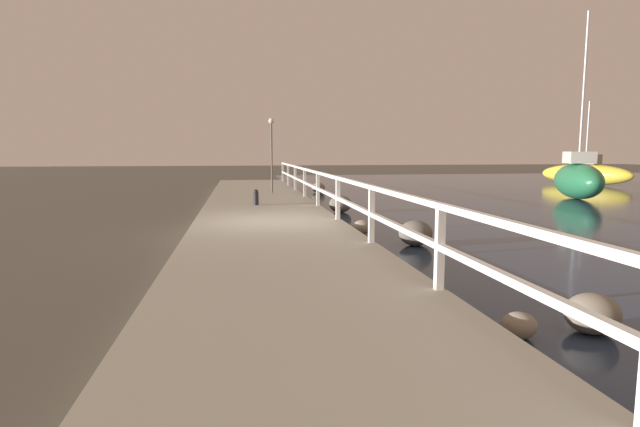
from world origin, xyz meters
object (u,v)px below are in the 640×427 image
(dock_lamp, at_px, (271,141))
(sailboat_yellow, at_px, (585,173))
(sailboat_green, at_px, (578,179))
(mooring_bollard, at_px, (256,197))

(dock_lamp, xyz_separation_m, sailboat_yellow, (19.36, 6.57, -1.73))
(dock_lamp, height_order, sailboat_yellow, sailboat_yellow)
(sailboat_green, bearing_deg, sailboat_yellow, 67.57)
(sailboat_yellow, bearing_deg, sailboat_green, -153.23)
(mooring_bollard, xyz_separation_m, sailboat_yellow, (20.17, 11.29, 0.14))
(sailboat_yellow, xyz_separation_m, sailboat_green, (-6.40, -8.03, 0.13))
(mooring_bollard, height_order, sailboat_yellow, sailboat_yellow)
(dock_lamp, relative_size, sailboat_yellow, 0.55)
(sailboat_green, bearing_deg, mooring_bollard, -150.58)
(sailboat_yellow, relative_size, sailboat_green, 0.72)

